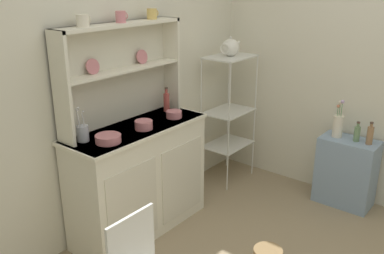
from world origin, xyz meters
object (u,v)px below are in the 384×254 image
(side_shelf_blue, at_px, (346,172))
(porcelain_teapot, at_px, (230,47))
(oil_bottle, at_px, (357,133))
(hutch_shelf_unit, at_px, (118,66))
(flower_vase, at_px, (338,125))
(cup_cream_0, at_px, (83,20))
(bakers_rack, at_px, (229,104))
(bowl_mixing_large, at_px, (108,139))
(vinegar_bottle, at_px, (370,135))
(jam_bottle, at_px, (167,102))
(hutch_cabinet, at_px, (139,178))
(utensil_jar, at_px, (83,133))

(side_shelf_blue, height_order, porcelain_teapot, porcelain_teapot)
(oil_bottle, bearing_deg, side_shelf_blue, 90.00)
(hutch_shelf_unit, xyz_separation_m, flower_vase, (1.42, -1.17, -0.59))
(cup_cream_0, relative_size, porcelain_teapot, 0.39)
(bakers_rack, relative_size, flower_vase, 3.65)
(bowl_mixing_large, relative_size, vinegar_bottle, 0.90)
(bowl_mixing_large, relative_size, porcelain_teapot, 0.70)
(jam_bottle, distance_m, porcelain_teapot, 0.85)
(bakers_rack, bearing_deg, hutch_shelf_unit, 171.03)
(bakers_rack, bearing_deg, side_shelf_blue, -78.45)
(hutch_cabinet, bearing_deg, flower_vase, -35.38)
(bowl_mixing_large, xyz_separation_m, oil_bottle, (1.76, -1.10, -0.22))
(utensil_jar, relative_size, porcelain_teapot, 1.00)
(cup_cream_0, relative_size, vinegar_bottle, 0.50)
(hutch_shelf_unit, bearing_deg, jam_bottle, -10.44)
(hutch_shelf_unit, relative_size, vinegar_bottle, 5.59)
(hutch_cabinet, xyz_separation_m, flower_vase, (1.42, -1.01, 0.27))
(side_shelf_blue, xyz_separation_m, jam_bottle, (-0.99, 1.22, 0.65))
(hutch_shelf_unit, distance_m, vinegar_bottle, 2.12)
(jam_bottle, height_order, flower_vase, jam_bottle)
(bowl_mixing_large, xyz_separation_m, flower_vase, (1.76, -0.94, -0.18))
(bakers_rack, xyz_separation_m, flower_vase, (0.23, -0.99, -0.05))
(flower_vase, bearing_deg, side_shelf_blue, -90.19)
(hutch_shelf_unit, relative_size, jam_bottle, 5.35)
(side_shelf_blue, relative_size, flower_vase, 1.80)
(cup_cream_0, distance_m, oil_bottle, 2.38)
(hutch_cabinet, distance_m, porcelain_teapot, 1.48)
(hutch_cabinet, distance_m, oil_bottle, 1.86)
(oil_bottle, bearing_deg, jam_bottle, 128.11)
(side_shelf_blue, bearing_deg, vinegar_bottle, -90.00)
(bowl_mixing_large, distance_m, porcelain_teapot, 1.59)
(side_shelf_blue, bearing_deg, flower_vase, 89.81)
(hutch_cabinet, relative_size, side_shelf_blue, 1.91)
(porcelain_teapot, bearing_deg, vinegar_bottle, -79.76)
(jam_bottle, height_order, oil_bottle, jam_bottle)
(cup_cream_0, bearing_deg, porcelain_teapot, -5.50)
(utensil_jar, bearing_deg, side_shelf_blue, -33.10)
(side_shelf_blue, bearing_deg, hutch_shelf_unit, 137.66)
(cup_cream_0, xyz_separation_m, flower_vase, (1.74, -1.13, -0.94))
(bakers_rack, height_order, flower_vase, bakers_rack)
(jam_bottle, xyz_separation_m, porcelain_teapot, (0.76, -0.11, 0.36))
(cup_cream_0, bearing_deg, flower_vase, -33.05)
(hutch_cabinet, bearing_deg, jam_bottle, 11.35)
(jam_bottle, bearing_deg, hutch_cabinet, -168.65)
(flower_vase, distance_m, oil_bottle, 0.17)
(bakers_rack, distance_m, vinegar_bottle, 1.28)
(jam_bottle, relative_size, porcelain_teapot, 0.81)
(jam_bottle, height_order, utensil_jar, utensil_jar)
(cup_cream_0, relative_size, bowl_mixing_large, 0.56)
(hutch_cabinet, distance_m, bakers_rack, 1.24)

